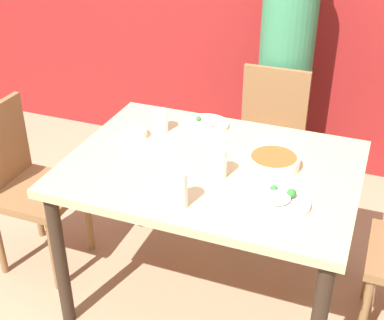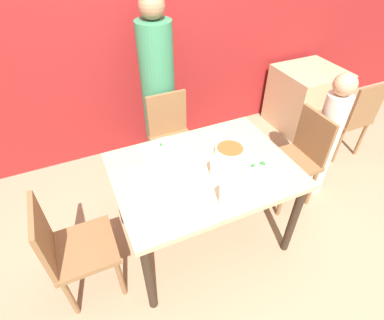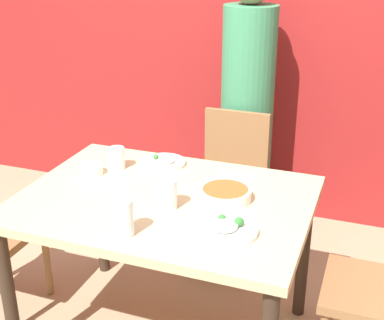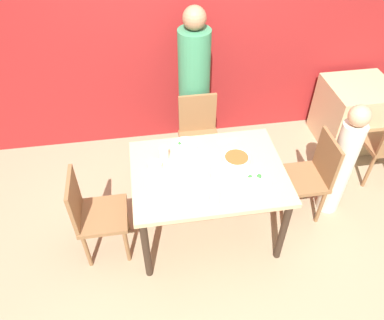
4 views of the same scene
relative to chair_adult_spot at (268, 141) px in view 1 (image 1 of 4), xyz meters
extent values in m
plane|color=#998466|center=(-0.07, -0.80, -0.48)|extent=(10.00, 10.00, 0.00)
cube|color=tan|center=(-0.07, -0.80, 0.25)|extent=(1.25, 0.92, 0.04)
cylinder|color=#332319|center=(-0.63, -1.20, -0.13)|extent=(0.06, 0.06, 0.71)
cylinder|color=#332319|center=(-0.63, -0.40, -0.13)|extent=(0.06, 0.06, 0.71)
cylinder|color=#332319|center=(0.50, -0.40, -0.13)|extent=(0.06, 0.06, 0.71)
cube|color=brown|center=(0.00, -0.07, -0.05)|extent=(0.40, 0.40, 0.04)
cube|color=brown|center=(0.00, 0.12, 0.18)|extent=(0.38, 0.03, 0.42)
cylinder|color=brown|center=(-0.16, -0.23, -0.27)|extent=(0.04, 0.04, 0.42)
cylinder|color=brown|center=(0.17, -0.23, -0.27)|extent=(0.04, 0.04, 0.42)
cylinder|color=brown|center=(-0.16, 0.10, -0.27)|extent=(0.04, 0.04, 0.42)
cylinder|color=brown|center=(0.17, 0.10, -0.27)|extent=(0.04, 0.04, 0.42)
cylinder|color=brown|center=(0.66, -0.55, -0.27)|extent=(0.04, 0.04, 0.42)
cylinder|color=brown|center=(0.66, -0.88, -0.27)|extent=(0.04, 0.04, 0.42)
cube|color=brown|center=(-0.96, -0.87, -0.05)|extent=(0.40, 0.40, 0.04)
cube|color=brown|center=(-1.14, -0.87, 0.18)|extent=(0.03, 0.38, 0.42)
cylinder|color=brown|center=(-0.79, -1.03, -0.27)|extent=(0.04, 0.04, 0.42)
cylinder|color=brown|center=(-0.79, -0.70, -0.27)|extent=(0.04, 0.04, 0.42)
cylinder|color=brown|center=(-1.12, -0.70, -0.27)|extent=(0.04, 0.04, 0.42)
cylinder|color=#387F56|center=(0.00, 0.33, 0.24)|extent=(0.32, 0.32, 1.44)
cylinder|color=white|center=(0.19, -0.72, 0.30)|extent=(0.22, 0.22, 0.05)
cylinder|color=#BC5123|center=(0.19, -0.72, 0.32)|extent=(0.20, 0.20, 0.01)
cylinder|color=white|center=(0.27, -0.99, 0.28)|extent=(0.25, 0.25, 0.02)
ellipsoid|color=white|center=(0.26, -0.99, 0.30)|extent=(0.11, 0.11, 0.02)
cone|color=orange|center=(0.25, -0.95, 0.30)|extent=(0.02, 0.02, 0.03)
sphere|color=#2D702D|center=(0.24, -0.95, 0.30)|extent=(0.03, 0.03, 0.03)
sphere|color=#2D702D|center=(0.31, -0.96, 0.31)|extent=(0.04, 0.04, 0.04)
cone|color=orange|center=(0.28, -0.95, 0.30)|extent=(0.02, 0.02, 0.03)
cylinder|color=white|center=(-0.21, -0.46, 0.28)|extent=(0.22, 0.22, 0.02)
ellipsoid|color=white|center=(-0.19, -0.47, 0.30)|extent=(0.08, 0.08, 0.02)
cone|color=orange|center=(-0.17, -0.48, 0.30)|extent=(0.02, 0.02, 0.02)
sphere|color=#2D702D|center=(-0.26, -0.46, 0.30)|extent=(0.03, 0.03, 0.03)
cone|color=orange|center=(-0.19, -0.48, 0.30)|extent=(0.02, 0.02, 0.02)
cylinder|color=white|center=(-0.49, -0.69, 0.29)|extent=(0.11, 0.11, 0.05)
cylinder|color=white|center=(-0.49, -0.69, 0.31)|extent=(0.10, 0.10, 0.01)
cylinder|color=silver|center=(-0.09, -1.13, 0.34)|extent=(0.08, 0.08, 0.15)
cylinder|color=silver|center=(-0.02, -0.88, 0.33)|extent=(0.08, 0.08, 0.13)
cylinder|color=silver|center=(-0.40, -0.59, 0.32)|extent=(0.08, 0.08, 0.11)
cube|color=silver|center=(0.17, -0.46, 0.27)|extent=(0.18, 0.05, 0.01)
camera|label=1|loc=(0.57, -2.68, 1.44)|focal=50.00mm
camera|label=2|loc=(-0.77, -2.18, 1.66)|focal=28.00mm
camera|label=3|loc=(0.76, -2.69, 1.31)|focal=50.00mm
camera|label=4|loc=(-0.53, -2.91, 2.40)|focal=35.00mm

